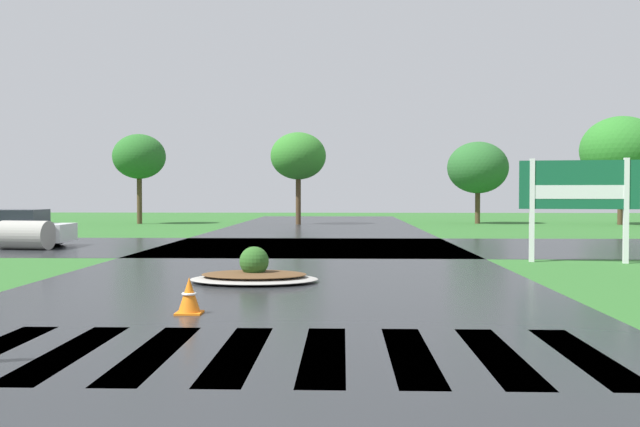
{
  "coord_description": "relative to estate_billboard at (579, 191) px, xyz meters",
  "views": [
    {
      "loc": [
        1.1,
        -3.35,
        1.68
      ],
      "look_at": [
        0.58,
        12.71,
        1.24
      ],
      "focal_mm": 40.57,
      "sensor_mm": 36.0,
      "label": 1
    }
  ],
  "objects": [
    {
      "name": "estate_billboard",
      "position": [
        0.0,
        0.0,
        0.0
      ],
      "size": [
        2.78,
        0.5,
        2.54
      ],
      "rotation": [
        0.0,
        0.0,
        2.99
      ],
      "color": "white",
      "rests_on": "ground"
    },
    {
      "name": "crosswalk_stripes",
      "position": [
        -6.82,
        -10.22,
        -1.75
      ],
      "size": [
        7.65,
        2.83,
        0.01
      ],
      "color": "white",
      "rests_on": "ground"
    },
    {
      "name": "drainage_pipe_stack",
      "position": [
        -15.26,
        3.61,
        -1.32
      ],
      "size": [
        1.67,
        1.13,
        0.87
      ],
      "color": "#9E9B93",
      "rests_on": "ground"
    },
    {
      "name": "asphalt_cross_road",
      "position": [
        -6.82,
        5.05,
        -1.75
      ],
      "size": [
        90.0,
        8.55,
        0.01
      ],
      "primitive_type": "cube",
      "color": "#232628",
      "rests_on": "ground"
    },
    {
      "name": "asphalt_roadway",
      "position": [
        -6.82,
        -4.39,
        -1.75
      ],
      "size": [
        9.49,
        80.0,
        0.01
      ],
      "primitive_type": "cube",
      "color": "#232628",
      "rests_on": "ground"
    },
    {
      "name": "traffic_cone",
      "position": [
        -7.87,
        -7.77,
        -1.51
      ],
      "size": [
        0.36,
        0.36,
        0.52
      ],
      "color": "orange",
      "rests_on": "ground"
    },
    {
      "name": "background_treeline",
      "position": [
        3.5,
        22.55,
        2.07
      ],
      "size": [
        48.61,
        6.61,
        5.92
      ],
      "color": "#4C3823",
      "rests_on": "ground"
    },
    {
      "name": "median_island",
      "position": [
        -7.41,
        -4.15,
        -1.61
      ],
      "size": [
        2.43,
        1.73,
        0.68
      ],
      "color": "#9E9B93",
      "rests_on": "ground"
    },
    {
      "name": "car_silver_hatch",
      "position": [
        -16.46,
        4.59,
        -1.19
      ],
      "size": [
        4.42,
        2.26,
        1.18
      ],
      "rotation": [
        0.0,
        0.0,
        3.2
      ],
      "color": "silver",
      "rests_on": "ground"
    }
  ]
}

